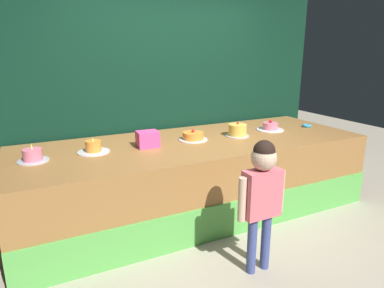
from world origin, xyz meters
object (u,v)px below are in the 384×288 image
(cake_far_left, at_px, (33,156))
(cake_far_right, at_px, (270,127))
(child_figure, at_px, (262,189))
(donut, at_px, (307,126))
(cake_left, at_px, (93,148))
(cake_center, at_px, (193,136))
(cake_right, at_px, (238,130))
(pink_box, at_px, (148,139))

(cake_far_left, height_order, cake_far_right, cake_far_left)
(cake_far_left, bearing_deg, child_figure, -38.46)
(donut, relative_size, cake_far_right, 0.35)
(donut, height_order, cake_far_right, cake_far_right)
(cake_left, relative_size, cake_center, 0.97)
(child_figure, height_order, cake_center, child_figure)
(cake_far_right, bearing_deg, donut, -7.32)
(donut, distance_m, cake_right, 1.10)
(donut, relative_size, cake_far_left, 0.43)
(pink_box, distance_m, cake_center, 0.55)
(donut, height_order, cake_left, cake_left)
(donut, bearing_deg, cake_far_left, 179.48)
(cake_left, bearing_deg, cake_far_right, -0.03)
(child_figure, bearing_deg, cake_right, 64.65)
(pink_box, bearing_deg, cake_far_left, 179.73)
(pink_box, bearing_deg, cake_left, 175.12)
(pink_box, relative_size, cake_far_left, 0.80)
(cake_far_right, bearing_deg, cake_far_left, -179.15)
(child_figure, xyz_separation_m, pink_box, (-0.51, 1.27, 0.17))
(cake_far_left, relative_size, cake_far_right, 0.81)
(pink_box, height_order, cake_far_right, pink_box)
(cake_left, bearing_deg, cake_right, -2.74)
(pink_box, bearing_deg, cake_right, -1.66)
(donut, height_order, cake_right, cake_right)
(pink_box, bearing_deg, child_figure, -68.14)
(cake_center, bearing_deg, pink_box, -176.02)
(cake_far_left, relative_size, cake_center, 0.85)
(cake_far_left, bearing_deg, donut, -0.52)
(cake_left, bearing_deg, child_figure, -51.23)
(child_figure, bearing_deg, donut, 36.51)
(pink_box, relative_size, donut, 1.87)
(cake_far_left, xyz_separation_m, cake_left, (0.55, 0.04, -0.00))
(child_figure, bearing_deg, pink_box, 111.86)
(cake_center, bearing_deg, cake_right, -7.27)
(cake_center, xyz_separation_m, cake_far_right, (1.10, 0.01, -0.00))
(child_figure, distance_m, cake_far_right, 1.74)
(cake_right, distance_m, cake_far_right, 0.55)
(pink_box, xyz_separation_m, cake_far_left, (-1.10, 0.01, -0.03))
(cake_left, relative_size, cake_right, 1.13)
(donut, bearing_deg, cake_far_right, 172.68)
(donut, bearing_deg, cake_right, -179.62)
(child_figure, bearing_deg, cake_center, 88.31)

